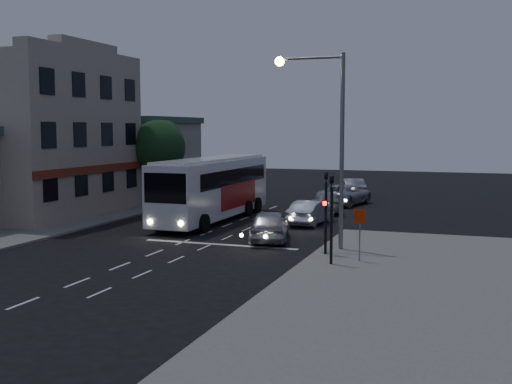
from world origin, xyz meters
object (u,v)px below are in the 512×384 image
at_px(regulatory_sign, 360,226).
at_px(car_sedan_c, 345,195).
at_px(tour_bus, 213,187).
at_px(traffic_signal_side, 332,209).
at_px(street_tree, 158,145).
at_px(car_sedan_a, 311,212).
at_px(car_sedan_b, 327,203).
at_px(car_extra, 352,188).
at_px(car_suv, 269,225).
at_px(traffic_signal_main, 326,203).
at_px(streetlight, 328,128).

bearing_deg(regulatory_sign, car_sedan_c, 102.91).
distance_m(tour_bus, car_sedan_c, 12.66).
bearing_deg(traffic_signal_side, street_tree, 135.50).
bearing_deg(street_tree, car_sedan_a, -21.70).
bearing_deg(street_tree, traffic_signal_side, -44.50).
relative_size(car_sedan_c, regulatory_sign, 2.50).
relative_size(car_sedan_b, regulatory_sign, 2.10).
distance_m(regulatory_sign, street_tree, 23.40).
xyz_separation_m(tour_bus, car_extra, (5.55, 16.48, -1.34)).
distance_m(traffic_signal_side, street_tree, 23.24).
height_order(car_suv, car_extra, car_suv).
bearing_deg(tour_bus, car_sedan_b, 47.74).
xyz_separation_m(tour_bus, street_tree, (-6.74, 5.69, 2.39)).
relative_size(car_sedan_a, car_sedan_c, 0.80).
xyz_separation_m(traffic_signal_main, street_tree, (-15.81, 14.25, 2.08)).
bearing_deg(car_extra, car_sedan_c, 76.03).
relative_size(traffic_signal_main, streetlight, 0.46).
xyz_separation_m(car_extra, traffic_signal_side, (4.22, -27.01, 1.64)).
distance_m(car_sedan_c, streetlight, 19.04).
height_order(car_suv, streetlight, streetlight).
bearing_deg(car_sedan_c, car_sedan_a, 102.86).
bearing_deg(street_tree, streetlight, -39.51).
bearing_deg(regulatory_sign, car_extra, 101.33).
bearing_deg(car_sedan_a, traffic_signal_side, 113.87).
height_order(tour_bus, traffic_signal_main, traffic_signal_main).
height_order(car_extra, streetlight, streetlight).
bearing_deg(car_sedan_c, traffic_signal_side, 112.61).
xyz_separation_m(car_sedan_a, car_sedan_c, (-0.01, 10.44, 0.04)).
bearing_deg(streetlight, car_sedan_c, 98.66).
height_order(car_sedan_c, car_extra, car_extra).
xyz_separation_m(traffic_signal_main, streetlight, (-0.26, 1.42, 3.31)).
relative_size(car_suv, street_tree, 0.76).
relative_size(car_suv, traffic_signal_main, 1.15).
distance_m(car_sedan_b, streetlight, 14.63).
bearing_deg(car_sedan_a, traffic_signal_main, 113.64).
bearing_deg(streetlight, car_sedan_a, 109.64).
relative_size(car_suv, car_extra, 1.00).
bearing_deg(street_tree, regulatory_sign, -41.08).
bearing_deg(car_suv, car_sedan_a, -109.95).
xyz_separation_m(traffic_signal_main, traffic_signal_side, (0.70, -1.98, 0.00)).
distance_m(tour_bus, streetlight, 11.90).
xyz_separation_m(car_extra, streetlight, (3.26, -23.61, 4.96)).
height_order(car_suv, street_tree, street_tree).
height_order(car_sedan_c, street_tree, street_tree).
bearing_deg(streetlight, tour_bus, 141.04).
bearing_deg(car_extra, car_suv, 70.60).
xyz_separation_m(car_sedan_b, streetlight, (3.09, -13.38, 5.06)).
bearing_deg(car_sedan_c, car_sedan_b, 98.97).
bearing_deg(car_sedan_b, tour_bus, 30.24).
xyz_separation_m(car_sedan_a, car_extra, (-0.50, 15.88, 0.06)).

